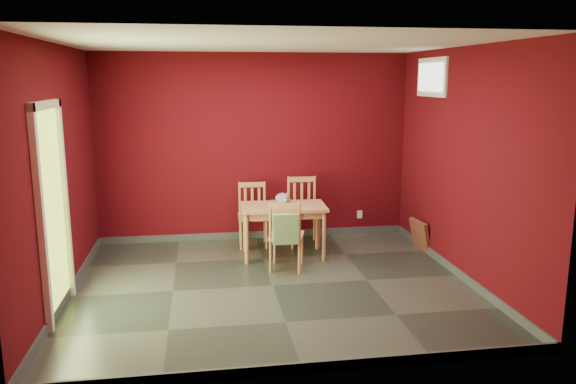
{
  "coord_description": "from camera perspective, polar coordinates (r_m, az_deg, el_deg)",
  "views": [
    {
      "loc": [
        -0.77,
        -6.06,
        2.34
      ],
      "look_at": [
        0.25,
        0.45,
        1.0
      ],
      "focal_mm": 35.0,
      "sensor_mm": 36.0,
      "label": 1
    }
  ],
  "objects": [
    {
      "name": "cat",
      "position": [
        7.42,
        -0.54,
        -0.49
      ],
      "size": [
        0.22,
        0.41,
        0.2
      ],
      "primitive_type": null,
      "rotation": [
        0.0,
        0.0,
        -0.01
      ],
      "color": "slate",
      "rests_on": "table_runner"
    },
    {
      "name": "chair_far_left",
      "position": [
        7.96,
        -3.59,
        -2.23
      ],
      "size": [
        0.43,
        0.43,
        0.89
      ],
      "color": "tan",
      "rests_on": "ground"
    },
    {
      "name": "window",
      "position": [
        7.67,
        14.38,
        11.22
      ],
      "size": [
        0.05,
        0.9,
        0.5
      ],
      "color": "white",
      "rests_on": "room_shell"
    },
    {
      "name": "dining_table",
      "position": [
        7.4,
        -0.48,
        -2.02
      ],
      "size": [
        1.14,
        0.7,
        0.7
      ],
      "color": "tan",
      "rests_on": "ground"
    },
    {
      "name": "picture_frame",
      "position": [
        7.98,
        13.26,
        -4.29
      ],
      "size": [
        0.19,
        0.44,
        0.42
      ],
      "color": "brown",
      "rests_on": "ground"
    },
    {
      "name": "chair_near",
      "position": [
        6.92,
        -0.19,
        -4.34
      ],
      "size": [
        0.51,
        0.51,
        0.88
      ],
      "color": "tan",
      "rests_on": "ground"
    },
    {
      "name": "table_runner",
      "position": [
        7.3,
        -0.36,
        -1.91
      ],
      "size": [
        0.32,
        0.63,
        0.31
      ],
      "color": "#AC782C",
      "rests_on": "dining_table"
    },
    {
      "name": "outlet_plate",
      "position": [
        8.63,
        7.3,
        -2.27
      ],
      "size": [
        0.08,
        0.02,
        0.12
      ],
      "primitive_type": "cube",
      "color": "silver",
      "rests_on": "room_shell"
    },
    {
      "name": "ground",
      "position": [
        6.54,
        -1.58,
        -9.48
      ],
      "size": [
        4.5,
        4.5,
        0.0
      ],
      "primitive_type": "plane",
      "color": "#2D342D",
      "rests_on": "ground"
    },
    {
      "name": "doorway",
      "position": [
        5.97,
        -22.86,
        -1.17
      ],
      "size": [
        0.06,
        1.01,
        2.13
      ],
      "color": "#B7D838",
      "rests_on": "ground"
    },
    {
      "name": "room_shell",
      "position": [
        6.52,
        -1.58,
        -9.07
      ],
      "size": [
        4.5,
        4.5,
        4.5
      ],
      "color": "#4B070E",
      "rests_on": "ground"
    },
    {
      "name": "chair_far_right",
      "position": [
        8.02,
        1.56,
        -1.86
      ],
      "size": [
        0.45,
        0.45,
        0.95
      ],
      "color": "tan",
      "rests_on": "ground"
    },
    {
      "name": "tote_bag",
      "position": [
        6.69,
        -0.22,
        -3.76
      ],
      "size": [
        0.31,
        0.18,
        0.43
      ],
      "color": "#749961",
      "rests_on": "chair_near"
    }
  ]
}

